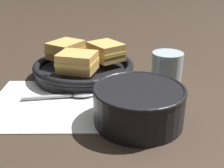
% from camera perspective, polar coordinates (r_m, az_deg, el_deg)
% --- Properties ---
extents(ground_plane, '(4.00, 4.00, 0.00)m').
position_cam_1_polar(ground_plane, '(0.62, -4.35, -4.30)').
color(ground_plane, '#382B21').
extents(napkin, '(0.32, 0.28, 0.00)m').
position_cam_1_polar(napkin, '(0.64, -11.22, -3.68)').
color(napkin, white).
rests_on(napkin, ground_plane).
extents(soup_bowl, '(0.18, 0.18, 0.07)m').
position_cam_1_polar(soup_bowl, '(0.54, 5.46, -3.80)').
color(soup_bowl, black).
rests_on(soup_bowl, ground_plane).
extents(spoon, '(0.16, 0.06, 0.01)m').
position_cam_1_polar(spoon, '(0.65, -7.84, -2.27)').
color(spoon, '#9E9EA3').
rests_on(spoon, napkin).
extents(skillet, '(0.27, 0.38, 0.04)m').
position_cam_1_polar(skillet, '(0.77, -5.73, 3.03)').
color(skillet, black).
rests_on(skillet, ground_plane).
extents(sandwich_near_left, '(0.11, 0.11, 0.05)m').
position_cam_1_polar(sandwich_near_left, '(0.80, -9.40, 6.88)').
color(sandwich_near_left, tan).
rests_on(sandwich_near_left, skillet).
extents(sandwich_near_right, '(0.10, 0.09, 0.05)m').
position_cam_1_polar(sandwich_near_right, '(0.69, -7.04, 4.47)').
color(sandwich_near_right, tan).
rests_on(sandwich_near_right, skillet).
extents(sandwich_far_left, '(0.12, 0.12, 0.05)m').
position_cam_1_polar(sandwich_far_left, '(0.77, -1.25, 6.68)').
color(sandwich_far_left, tan).
rests_on(sandwich_far_left, skillet).
extents(drinking_glass, '(0.07, 0.07, 0.10)m').
position_cam_1_polar(drinking_glass, '(0.68, 11.01, 2.44)').
color(drinking_glass, silver).
rests_on(drinking_glass, ground_plane).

